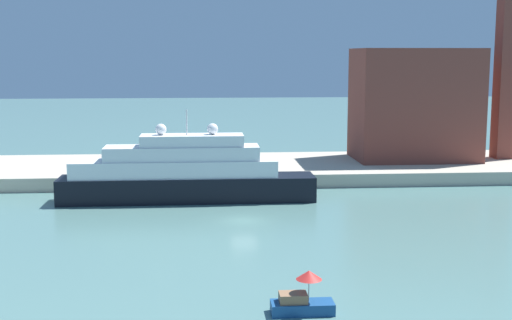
{
  "coord_description": "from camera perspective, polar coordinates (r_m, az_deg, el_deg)",
  "views": [
    {
      "loc": [
        -4.06,
        -67.06,
        16.29
      ],
      "look_at": [
        1.72,
        6.0,
        5.16
      ],
      "focal_mm": 48.6,
      "sensor_mm": 36.0,
      "label": 1
    }
  ],
  "objects": [
    {
      "name": "parked_car",
      "position": [
        90.38,
        -11.77,
        -0.46
      ],
      "size": [
        4.17,
        1.87,
        1.36
      ],
      "color": "#B21E1E",
      "rests_on": "quay_dock"
    },
    {
      "name": "ground",
      "position": [
        69.13,
        -1.03,
        -4.99
      ],
      "size": [
        400.0,
        400.0,
        0.0
      ],
      "primitive_type": "plane",
      "color": "slate"
    },
    {
      "name": "small_motorboat",
      "position": [
        44.92,
        3.82,
        -11.37
      ],
      "size": [
        4.01,
        1.65,
        2.82
      ],
      "color": "navy",
      "rests_on": "ground"
    },
    {
      "name": "quay_dock",
      "position": [
        94.5,
        -2.0,
        -0.77
      ],
      "size": [
        110.0,
        20.17,
        1.71
      ],
      "primitive_type": "cube",
      "color": "#B7AD99",
      "rests_on": "ground"
    },
    {
      "name": "large_yacht",
      "position": [
        78.13,
        -5.97,
        -1.19
      ],
      "size": [
        28.61,
        4.82,
        10.31
      ],
      "color": "black",
      "rests_on": "ground"
    },
    {
      "name": "harbor_building",
      "position": [
        99.75,
        12.92,
        4.49
      ],
      "size": [
        16.7,
        10.63,
        15.5
      ],
      "primitive_type": "cube",
      "color": "brown",
      "rests_on": "quay_dock"
    },
    {
      "name": "person_figure",
      "position": [
        88.79,
        -9.52,
        -0.41
      ],
      "size": [
        0.36,
        0.36,
        1.73
      ],
      "color": "#4C4C4C",
      "rests_on": "quay_dock"
    },
    {
      "name": "bell_tower",
      "position": [
        104.09,
        19.99,
        8.38
      ],
      "size": [
        3.47,
        3.47,
        27.67
      ],
      "color": "brown",
      "rests_on": "quay_dock"
    },
    {
      "name": "mooring_bollard",
      "position": [
        86.34,
        0.51,
        -0.86
      ],
      "size": [
        0.42,
        0.42,
        0.67
      ],
      "primitive_type": "cylinder",
      "color": "black",
      "rests_on": "quay_dock"
    }
  ]
}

